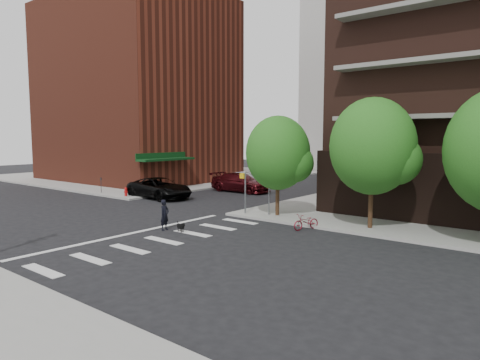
{
  "coord_description": "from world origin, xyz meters",
  "views": [
    {
      "loc": [
        18.67,
        -13.65,
        5.09
      ],
      "look_at": [
        3.0,
        6.0,
        2.5
      ],
      "focal_mm": 32.0,
      "sensor_mm": 36.0,
      "label": 1
    }
  ],
  "objects": [
    {
      "name": "dog",
      "position": [
        2.3,
        1.83,
        0.32
      ],
      "size": [
        0.61,
        0.28,
        0.51
      ],
      "rotation": [
        0.0,
        0.0,
        -0.24
      ],
      "color": "black",
      "rests_on": "ground"
    },
    {
      "name": "pedestrian_signal",
      "position": [
        2.32,
        7.92,
        1.85
      ],
      "size": [
        2.18,
        0.67,
        2.6
      ],
      "color": "slate",
      "rests_on": "sidewalk_ne"
    },
    {
      "name": "parked_car_maroon",
      "position": [
        -5.5,
        16.73,
        0.86
      ],
      "size": [
        2.42,
        5.91,
        1.71
      ],
      "primitive_type": "imported",
      "rotation": [
        0.0,
        0.0,
        1.57
      ],
      "color": "#490E13",
      "rests_on": "ground"
    },
    {
      "name": "tree_a",
      "position": [
        4.0,
        8.5,
        4.04
      ],
      "size": [
        4.0,
        4.0,
        5.9
      ],
      "color": "#301E11",
      "rests_on": "sidewalk_ne"
    },
    {
      "name": "midrise_nw",
      "position": [
        -22.0,
        18.0,
        10.15
      ],
      "size": [
        21.4,
        15.5,
        20.0
      ],
      "color": "maroon",
      "rests_on": "sidewalk_nw"
    },
    {
      "name": "parked_car_silver",
      "position": [
        -8.2,
        20.57,
        0.71
      ],
      "size": [
        1.84,
        4.43,
        1.43
      ],
      "primitive_type": "imported",
      "rotation": [
        0.0,
        0.0,
        1.65
      ],
      "color": "#B9BDC3",
      "rests_on": "ground"
    },
    {
      "name": "parking_meter",
      "position": [
        -14.0,
        7.8,
        0.96
      ],
      "size": [
        0.1,
        0.08,
        1.32
      ],
      "color": "black",
      "rests_on": "sidewalk_nw"
    },
    {
      "name": "scooter",
      "position": [
        7.22,
        6.5,
        0.44
      ],
      "size": [
        1.11,
        1.77,
        0.88
      ],
      "primitive_type": "imported",
      "rotation": [
        0.0,
        0.0,
        -0.34
      ],
      "color": "maroon",
      "rests_on": "ground"
    },
    {
      "name": "crosswalk",
      "position": [
        2.21,
        -0.0,
        0.01
      ],
      "size": [
        3.85,
        13.0,
        0.01
      ],
      "color": "silver",
      "rests_on": "ground"
    },
    {
      "name": "sidewalk_nw",
      "position": [
        -24.5,
        23.5,
        0.07
      ],
      "size": [
        31.0,
        33.0,
        0.15
      ],
      "primitive_type": "cube",
      "color": "gray",
      "rests_on": "ground"
    },
    {
      "name": "tree_b",
      "position": [
        10.0,
        8.5,
        4.54
      ],
      "size": [
        4.5,
        4.5,
        6.65
      ],
      "color": "#301E11",
      "rests_on": "sidewalk_ne"
    },
    {
      "name": "parked_car_black",
      "position": [
        -8.2,
        9.43,
        0.84
      ],
      "size": [
        3.17,
        6.22,
        1.68
      ],
      "primitive_type": "imported",
      "rotation": [
        0.0,
        0.0,
        1.51
      ],
      "color": "black",
      "rests_on": "ground"
    },
    {
      "name": "fire_hydrant",
      "position": [
        -10.5,
        7.8,
        0.55
      ],
      "size": [
        0.24,
        0.24,
        0.73
      ],
      "color": "#A50C0C",
      "rests_on": "sidewalk_nw"
    },
    {
      "name": "ground",
      "position": [
        0.0,
        0.0,
        0.0
      ],
      "size": [
        120.0,
        120.0,
        0.0
      ],
      "primitive_type": "plane",
      "color": "black",
      "rests_on": "ground"
    },
    {
      "name": "dog_walker",
      "position": [
        1.24,
        1.65,
        0.83
      ],
      "size": [
        0.67,
        0.5,
        1.66
      ],
      "primitive_type": "imported",
      "rotation": [
        0.0,
        0.0,
        1.75
      ],
      "color": "black",
      "rests_on": "ground"
    }
  ]
}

